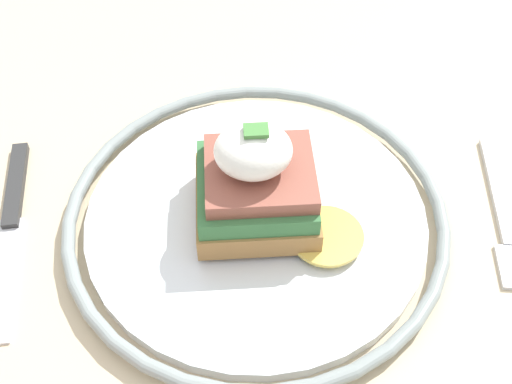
# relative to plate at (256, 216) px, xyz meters

# --- Properties ---
(dining_table) EXTENTS (1.07, 0.85, 0.76)m
(dining_table) POSITION_rel_plate_xyz_m (0.04, 0.00, -0.12)
(dining_table) COLOR #C6B28E
(dining_table) RESTS_ON ground_plane
(plate) EXTENTS (0.28, 0.28, 0.02)m
(plate) POSITION_rel_plate_xyz_m (0.00, 0.00, 0.00)
(plate) COLOR silver
(plate) RESTS_ON dining_table
(sandwich) EXTENTS (0.12, 0.10, 0.08)m
(sandwich) POSITION_rel_plate_xyz_m (-0.00, 0.00, 0.04)
(sandwich) COLOR #9E703D
(sandwich) RESTS_ON plate
(fork) EXTENTS (0.03, 0.14, 0.00)m
(fork) POSITION_rel_plate_xyz_m (-0.18, 0.01, -0.01)
(fork) COLOR silver
(fork) RESTS_ON dining_table
(knife) EXTENTS (0.03, 0.18, 0.01)m
(knife) POSITION_rel_plate_xyz_m (0.18, -0.01, -0.01)
(knife) COLOR #2D2D2D
(knife) RESTS_ON dining_table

